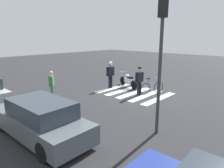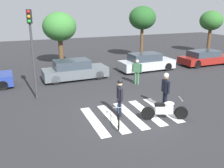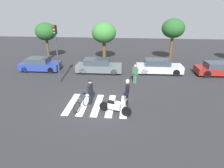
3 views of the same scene
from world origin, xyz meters
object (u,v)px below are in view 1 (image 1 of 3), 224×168
at_px(traffic_light_pole, 161,46).
at_px(officer_by_motorcycle, 139,78).
at_px(pedestrian_bystander, 52,84).
at_px(car_grey_coupe, 40,119).
at_px(police_motorcycle, 128,81).
at_px(leaning_bicycle, 152,87).
at_px(officer_on_foot, 110,72).

bearing_deg(traffic_light_pole, officer_by_motorcycle, -47.01).
xyz_separation_m(pedestrian_bystander, car_grey_coupe, (-3.57, 2.65, -0.28)).
bearing_deg(police_motorcycle, leaning_bicycle, 170.96).
height_order(police_motorcycle, car_grey_coupe, car_grey_coupe).
relative_size(police_motorcycle, leaning_bicycle, 1.24).
bearing_deg(pedestrian_bystander, officer_on_foot, -97.71).
bearing_deg(car_grey_coupe, officer_on_foot, -66.37).
distance_m(officer_by_motorcycle, pedestrian_bystander, 5.15).
distance_m(officer_on_foot, traffic_light_pole, 7.30).
xyz_separation_m(leaning_bicycle, pedestrian_bystander, (3.45, 4.96, 0.55)).
height_order(officer_by_motorcycle, car_grey_coupe, officer_by_motorcycle).
xyz_separation_m(officer_on_foot, officer_by_motorcycle, (-2.46, 0.04, -0.05)).
height_order(leaning_bicycle, car_grey_coupe, car_grey_coupe).
xyz_separation_m(police_motorcycle, pedestrian_bystander, (1.29, 5.30, 0.50)).
bearing_deg(car_grey_coupe, police_motorcycle, -74.00).
xyz_separation_m(officer_on_foot, pedestrian_bystander, (0.57, 4.20, -0.15)).
distance_m(police_motorcycle, officer_on_foot, 1.46).
height_order(officer_by_motorcycle, pedestrian_bystander, officer_by_motorcycle).
height_order(officer_on_foot, pedestrian_bystander, officer_on_foot).
relative_size(car_grey_coupe, traffic_light_pole, 0.94).
relative_size(officer_on_foot, officer_by_motorcycle, 1.04).
relative_size(leaning_bicycle, pedestrian_bystander, 1.00).
bearing_deg(leaning_bicycle, police_motorcycle, -9.04).
bearing_deg(officer_on_foot, leaning_bicycle, -165.35).
bearing_deg(officer_by_motorcycle, car_grey_coupe, 94.48).
relative_size(officer_on_foot, pedestrian_bystander, 1.13).
distance_m(police_motorcycle, pedestrian_bystander, 5.48).
bearing_deg(police_motorcycle, traffic_light_pole, 137.03).
distance_m(officer_on_foot, officer_by_motorcycle, 2.47).
xyz_separation_m(officer_by_motorcycle, traffic_light_pole, (-3.45, 3.70, 2.16)).
relative_size(police_motorcycle, officer_by_motorcycle, 1.14).
xyz_separation_m(police_motorcycle, officer_by_motorcycle, (-1.75, 1.14, 0.59)).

